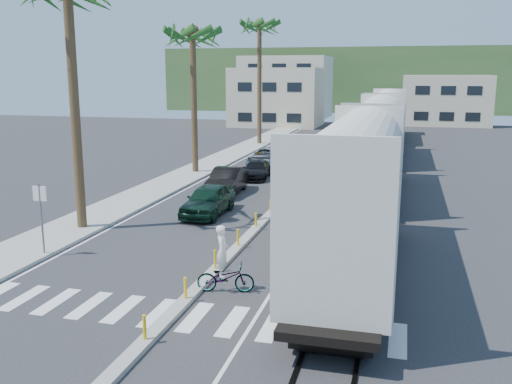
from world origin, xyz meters
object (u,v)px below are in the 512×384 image
car_lead (208,200)px  car_second (227,181)px  street_sign (41,209)px  cyclist (225,271)px

car_lead → car_second: (-0.68, 5.39, -0.00)m
street_sign → car_second: bearing=75.8°
car_second → cyclist: cyclist is taller
street_sign → car_lead: bearing=63.3°
cyclist → car_second: bearing=6.0°
car_second → street_sign: bearing=-106.5°
car_lead → car_second: bearing=97.6°
car_lead → cyclist: cyclist is taller
street_sign → cyclist: (8.25, -1.79, -1.24)m
car_lead → cyclist: size_ratio=2.02×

